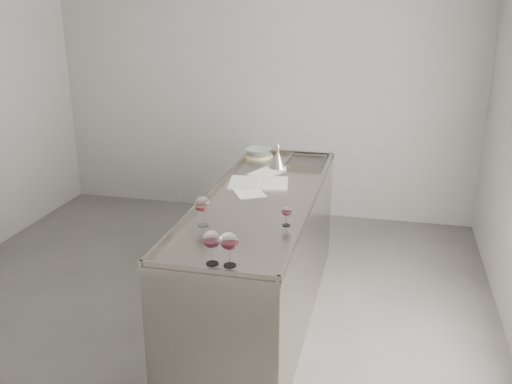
% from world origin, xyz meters
% --- Properties ---
extents(room_shell, '(4.54, 5.04, 2.84)m').
position_xyz_m(room_shell, '(0.00, 0.00, 1.40)').
color(room_shell, '#504D4B').
rests_on(room_shell, ground).
extents(counter, '(0.77, 2.42, 0.97)m').
position_xyz_m(counter, '(0.50, 0.30, 0.47)').
color(counter, gray).
rests_on(counter, ground).
extents(wine_glass_left, '(0.10, 0.10, 0.19)m').
position_xyz_m(wine_glass_left, '(0.27, -0.29, 1.07)').
color(wine_glass_left, white).
rests_on(wine_glass_left, counter).
extents(wine_glass_middle, '(0.10, 0.10, 0.19)m').
position_xyz_m(wine_glass_middle, '(0.49, -0.78, 1.07)').
color(wine_glass_middle, white).
rests_on(wine_glass_middle, counter).
extents(wine_glass_right, '(0.10, 0.10, 0.19)m').
position_xyz_m(wine_glass_right, '(0.58, -0.78, 1.07)').
color(wine_glass_right, white).
rests_on(wine_glass_right, counter).
extents(wine_glass_small, '(0.06, 0.06, 0.13)m').
position_xyz_m(wine_glass_small, '(0.77, -0.17, 1.03)').
color(wine_glass_small, white).
rests_on(wine_glass_small, counter).
extents(notebook, '(0.48, 0.37, 0.02)m').
position_xyz_m(notebook, '(0.41, 0.60, 0.95)').
color(notebook, white).
rests_on(notebook, counter).
extents(loose_paper_top, '(0.31, 0.34, 0.00)m').
position_xyz_m(loose_paper_top, '(0.39, 0.39, 0.94)').
color(loose_paper_top, silver).
rests_on(loose_paper_top, counter).
extents(loose_paper_under, '(0.30, 0.34, 0.00)m').
position_xyz_m(loose_paper_under, '(0.41, 0.88, 0.94)').
color(loose_paper_under, white).
rests_on(loose_paper_under, counter).
extents(trivet, '(0.32, 0.32, 0.02)m').
position_xyz_m(trivet, '(0.24, 1.33, 0.95)').
color(trivet, '#CBC283').
rests_on(trivet, counter).
extents(ceramic_bowl, '(0.25, 0.25, 0.05)m').
position_xyz_m(ceramic_bowl, '(0.24, 1.33, 0.99)').
color(ceramic_bowl, gray).
rests_on(ceramic_bowl, trivet).
extents(wine_funnel, '(0.15, 0.15, 0.22)m').
position_xyz_m(wine_funnel, '(0.47, 1.03, 1.01)').
color(wine_funnel, '#A49E92').
rests_on(wine_funnel, counter).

